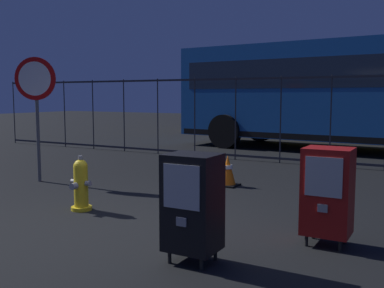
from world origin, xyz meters
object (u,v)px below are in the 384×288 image
Objects in this scene: fire_hydrant at (81,185)px; bus_far at (350,91)px; stop_sign at (36,93)px; bus_near at (366,90)px; newspaper_box_secondary at (328,191)px; newspaper_box_primary at (193,202)px; traffic_cone at (228,171)px.

fire_hydrant is 0.07× the size of bus_far.
bus_near reaches higher than stop_sign.
bus_far is (-1.17, 4.39, 0.00)m from bus_near.
bus_near is (-0.83, 8.33, 1.14)m from newspaper_box_secondary.
bus_near reaches higher than newspaper_box_primary.
newspaper_box_secondary is 0.10× the size of bus_near.
newspaper_box_primary is 4.94m from stop_sign.
newspaper_box_primary is 0.10× the size of bus_near.
traffic_cone is (-1.20, 3.41, -0.31)m from newspaper_box_primary.
stop_sign is (-2.11, 1.17, 1.25)m from fire_hydrant.
newspaper_box_secondary is at bearing 2.95° from fire_hydrant.
newspaper_box_primary is 0.09× the size of bus_far.
traffic_cone is 10.51m from bus_far.
stop_sign is at bearing 169.40° from newspaper_box_secondary.
newspaper_box_primary is at bearing -70.58° from traffic_cone.
fire_hydrant is 0.73× the size of newspaper_box_secondary.
bus_far is (-2.01, 12.72, 1.14)m from newspaper_box_secondary.
traffic_cone is 0.05× the size of bus_far.
fire_hydrant is 1.41× the size of traffic_cone.
newspaper_box_secondary is at bearing 48.13° from newspaper_box_primary.
bus_near is at bearing 95.72° from newspaper_box_secondary.
bus_far is (1.23, 12.88, 1.36)m from fire_hydrant.
bus_near reaches higher than newspaper_box_secondary.
traffic_cone is at bearing 22.61° from stop_sign.
stop_sign is 4.21× the size of traffic_cone.
stop_sign reaches higher than traffic_cone.
stop_sign reaches higher than newspaper_box_secondary.
newspaper_box_secondary is 0.09× the size of bus_far.
fire_hydrant is 8.93m from bus_near.
bus_far reaches higher than fire_hydrant.
newspaper_box_secondary is 12.93m from bus_far.
newspaper_box_primary reaches higher than fire_hydrant.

